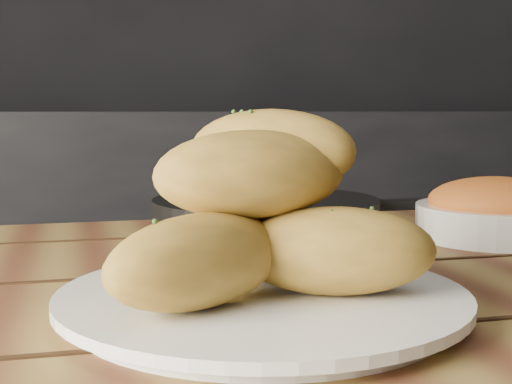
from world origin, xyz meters
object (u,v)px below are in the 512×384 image
bread_rolls (260,215)px  skillet (268,216)px  plate (263,301)px  bowl (498,211)px

bread_rolls → skillet: (0.10, 0.33, -0.05)m
plate → bread_rolls: (-0.00, 0.00, 0.07)m
skillet → bowl: size_ratio=2.14×
bowl → bread_rolls: bearing=-146.4°
bread_rolls → skillet: size_ratio=0.64×
plate → bowl: bowl is taller
skillet → plate: bearing=-105.8°
bread_rolls → skillet: bread_rolls is taller
plate → skillet: size_ratio=0.75×
plate → bowl: 0.43m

